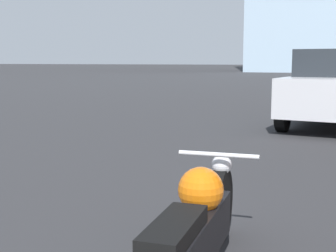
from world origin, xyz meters
The scene contains 2 objects.
motorcycle centered at (2.78, 5.03, 0.36)m, with size 0.62×2.44×0.73m.
parked_car_silver centered at (2.89, 13.15, 0.84)m, with size 1.95×3.96×1.66m.
Camera 1 is at (3.78, 2.48, 1.41)m, focal length 50.00 mm.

